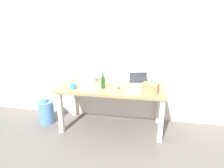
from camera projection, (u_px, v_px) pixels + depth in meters
name	position (u px, v px, depth m)	size (l,w,h in m)	color
ground_plane	(112.00, 126.00, 3.42)	(8.00, 8.00, 0.00)	slate
back_wall	(116.00, 48.00, 3.40)	(5.20, 0.08, 2.60)	silver
desk	(112.00, 93.00, 3.22)	(1.69, 0.72, 0.73)	tan
laptop_left	(85.00, 81.00, 3.33)	(0.34, 0.26, 0.24)	gray
laptop_right	(139.00, 83.00, 3.25)	(0.34, 0.31, 0.20)	silver
beer_bottle	(103.00, 82.00, 3.10)	(0.06, 0.06, 0.26)	#1E5123
computer_mouse	(119.00, 87.00, 3.12)	(0.06, 0.10, 0.03)	#4C9E56
cardboard_box	(150.00, 88.00, 2.91)	(0.23, 0.16, 0.14)	tan
coffee_mug	(73.00, 86.00, 3.08)	(0.08, 0.08, 0.10)	#338CC6
paper_sheet_front_left	(89.00, 88.00, 3.15)	(0.21, 0.30, 0.00)	white
paper_sheet_near_back	(119.00, 86.00, 3.24)	(0.21, 0.30, 0.00)	#F4E06B
paper_sheet_front_right	(134.00, 91.00, 3.01)	(0.21, 0.30, 0.00)	white
water_cooler_jug	(46.00, 112.00, 3.50)	(0.27, 0.27, 0.45)	#598CC6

